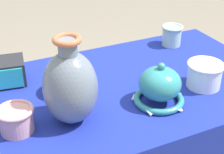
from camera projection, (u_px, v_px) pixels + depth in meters
display_table at (106, 109)px, 1.28m from camera, size 1.33×0.69×0.77m
vase_tall_bulbous at (70, 86)px, 1.03m from camera, size 0.17×0.17×0.29m
vase_dome_bell at (160, 87)px, 1.15m from camera, size 0.18×0.19×0.15m
mosaic_tile_box at (2, 72)px, 1.27m from camera, size 0.18×0.14×0.09m
cup_wide_celadon at (172, 35)px, 1.57m from camera, size 0.10×0.10×0.09m
cup_wide_porcelain at (204, 74)px, 1.25m from camera, size 0.14×0.14×0.09m
cup_wide_rose at (16, 119)px, 1.03m from camera, size 0.11×0.11×0.08m
bowl_shallow_ochre at (62, 83)px, 1.22m from camera, size 0.13×0.13×0.07m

